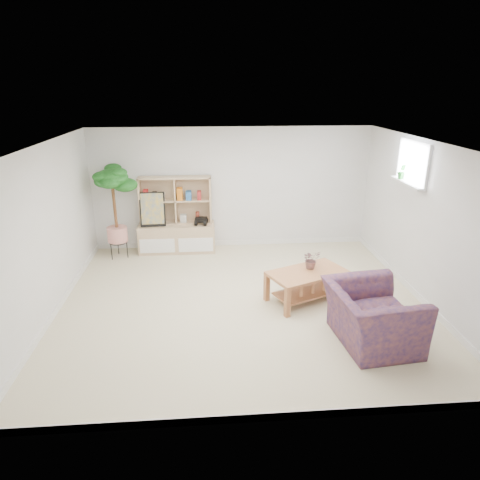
{
  "coord_description": "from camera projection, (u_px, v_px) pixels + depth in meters",
  "views": [
    {
      "loc": [
        -0.5,
        -5.84,
        3.16
      ],
      "look_at": [
        -0.02,
        0.21,
        0.94
      ],
      "focal_mm": 32.0,
      "sensor_mm": 36.0,
      "label": 1
    }
  ],
  "objects": [
    {
      "name": "floor",
      "position": [
        242.0,
        302.0,
        6.59
      ],
      "size": [
        5.5,
        5.0,
        0.01
      ],
      "primitive_type": "cube",
      "color": "beige",
      "rests_on": "ground"
    },
    {
      "name": "ceiling",
      "position": [
        243.0,
        144.0,
        5.76
      ],
      "size": [
        5.5,
        5.0,
        0.01
      ],
      "primitive_type": "cube",
      "color": "white",
      "rests_on": "walls"
    },
    {
      "name": "walls",
      "position": [
        242.0,
        228.0,
        6.18
      ],
      "size": [
        5.51,
        5.01,
        2.4
      ],
      "color": "white",
      "rests_on": "floor"
    },
    {
      "name": "baseboard",
      "position": [
        242.0,
        299.0,
        6.57
      ],
      "size": [
        5.5,
        5.0,
        0.1
      ],
      "primitive_type": null,
      "color": "white",
      "rests_on": "floor"
    },
    {
      "name": "window",
      "position": [
        413.0,
        163.0,
        6.67
      ],
      "size": [
        0.1,
        0.98,
        0.68
      ],
      "primitive_type": null,
      "color": "silver",
      "rests_on": "walls"
    },
    {
      "name": "window_sill",
      "position": [
        407.0,
        183.0,
        6.77
      ],
      "size": [
        0.14,
        1.0,
        0.04
      ],
      "primitive_type": "cube",
      "color": "white",
      "rests_on": "walls"
    },
    {
      "name": "storage_unit",
      "position": [
        176.0,
        215.0,
        8.35
      ],
      "size": [
        1.49,
        0.5,
        1.49
      ],
      "primitive_type": null,
      "color": "tan",
      "rests_on": "floor"
    },
    {
      "name": "poster",
      "position": [
        153.0,
        209.0,
        8.2
      ],
      "size": [
        0.49,
        0.14,
        0.67
      ],
      "primitive_type": null,
      "rotation": [
        0.0,
        0.0,
        0.05
      ],
      "color": "yellow",
      "rests_on": "storage_unit"
    },
    {
      "name": "toy_truck",
      "position": [
        201.0,
        220.0,
        8.37
      ],
      "size": [
        0.36,
        0.28,
        0.17
      ],
      "primitive_type": null,
      "rotation": [
        0.0,
        0.0,
        -0.18
      ],
      "color": "black",
      "rests_on": "storage_unit"
    },
    {
      "name": "coffee_table",
      "position": [
        307.0,
        286.0,
        6.57
      ],
      "size": [
        1.33,
        1.06,
        0.48
      ],
      "primitive_type": null,
      "rotation": [
        0.0,
        0.0,
        0.42
      ],
      "color": "#985A36",
      "rests_on": "floor"
    },
    {
      "name": "table_plant",
      "position": [
        311.0,
        259.0,
        6.56
      ],
      "size": [
        0.31,
        0.29,
        0.3
      ],
      "primitive_type": "imported",
      "rotation": [
        0.0,
        0.0,
        0.25
      ],
      "color": "#1D5E20",
      "rests_on": "coffee_table"
    },
    {
      "name": "floor_tree",
      "position": [
        115.0,
        213.0,
        7.98
      ],
      "size": [
        0.8,
        0.8,
        1.79
      ],
      "primitive_type": null,
      "rotation": [
        0.0,
        0.0,
        -0.25
      ],
      "color": "#104014",
      "rests_on": "floor"
    },
    {
      "name": "armchair",
      "position": [
        372.0,
        312.0,
        5.43
      ],
      "size": [
        1.12,
        1.26,
        0.86
      ],
      "primitive_type": "imported",
      "rotation": [
        0.0,
        0.0,
        1.68
      ],
      "color": "#1A1953",
      "rests_on": "floor"
    },
    {
      "name": "sill_plant",
      "position": [
        402.0,
        171.0,
        6.93
      ],
      "size": [
        0.17,
        0.16,
        0.25
      ],
      "primitive_type": "imported",
      "rotation": [
        0.0,
        0.0,
        -0.43
      ],
      "color": "#104014",
      "rests_on": "window_sill"
    }
  ]
}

